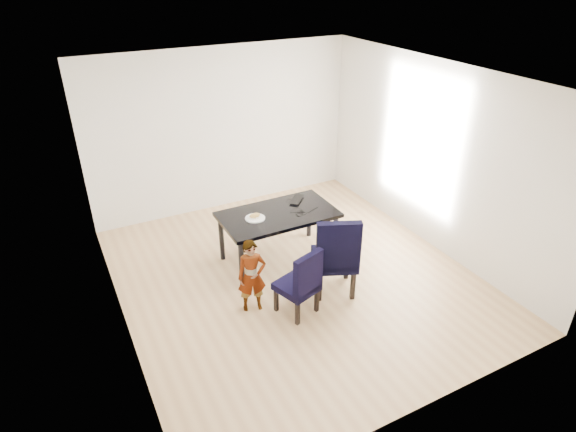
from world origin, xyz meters
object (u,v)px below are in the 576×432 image
plate (255,218)px  child (252,276)px  chair_left (297,281)px  chair_right (335,253)px  dining_table (278,236)px  laptop (293,199)px

plate → child: bearing=-117.0°
plate → chair_left: bearing=-88.9°
chair_right → child: bearing=-163.1°
chair_left → plate: bearing=73.1°
chair_left → dining_table: bearing=56.2°
chair_left → laptop: (0.71, 1.41, 0.31)m
chair_left → chair_right: size_ratio=0.80×
dining_table → chair_left: 1.20m
chair_right → child: (-1.10, 0.13, -0.08)m
chair_right → chair_left: bearing=-141.5°
dining_table → plate: 0.52m
dining_table → child: (-0.78, -0.85, 0.11)m
plate → laptop: 0.78m
plate → laptop: laptop is taller
dining_table → laptop: laptop is taller
dining_table → plate: size_ratio=5.87×
plate → chair_right: bearing=-55.6°
chair_right → plate: chair_right is taller
chair_left → chair_right: 0.68m
dining_table → child: size_ratio=1.66×
child → chair_right: bearing=7.4°
dining_table → plate: bearing=180.0°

